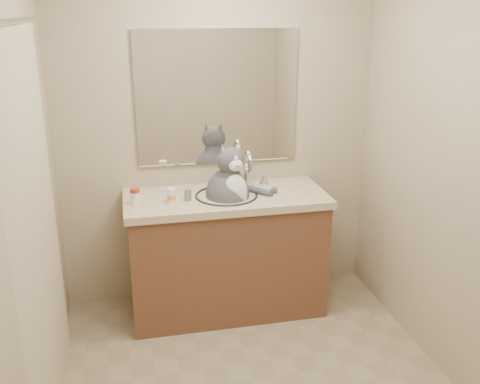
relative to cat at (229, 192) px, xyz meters
name	(u,v)px	position (x,y,z in m)	size (l,w,h in m)	color
room	(263,191)	(-0.01, -0.93, 0.32)	(2.22, 2.52, 2.42)	gray
vanity	(226,251)	(-0.01, 0.03, -0.43)	(1.34, 0.59, 1.12)	brown
mirror	(217,98)	(-0.01, 0.30, 0.57)	(1.10, 0.02, 0.90)	white
shower_curtain	(38,234)	(-1.06, -0.83, 0.15)	(0.02, 1.30, 1.93)	#B8A78B
cat	(229,192)	(0.00, 0.00, 0.00)	(0.48, 0.39, 0.58)	#4D4D52
pill_bottle_redcap	(135,196)	(-0.60, -0.02, 0.02)	(0.07, 0.07, 0.10)	white
pill_bottle_orange	(172,196)	(-0.38, -0.04, 0.02)	(0.07, 0.07, 0.10)	white
grey_canister	(188,195)	(-0.27, -0.03, 0.01)	(0.05, 0.05, 0.07)	gray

